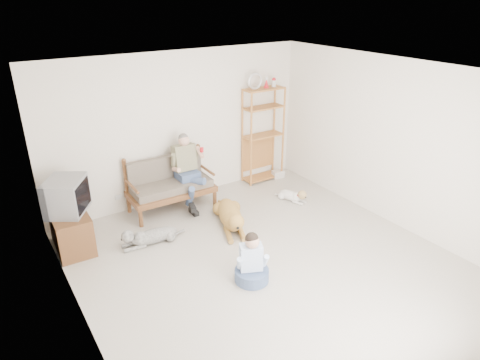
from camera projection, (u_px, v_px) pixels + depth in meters
floor at (269, 266)px, 6.13m from camera, size 5.50×5.50×0.00m
ceiling at (276, 75)px, 5.03m from camera, size 5.50×5.50×0.00m
wall_back at (180, 128)px, 7.68m from camera, size 5.00×0.00×5.00m
wall_front at (476, 294)px, 3.48m from camera, size 5.00×0.00×5.00m
wall_left at (75, 234)px, 4.33m from camera, size 0.00×5.50×5.50m
wall_right at (397, 145)px, 6.83m from camera, size 0.00×5.50×5.50m
loveseat at (170, 183)px, 7.57m from camera, size 1.51×0.73×0.95m
man at (189, 176)px, 7.50m from camera, size 0.51×0.73×1.18m
etagere at (263, 134)px, 8.54m from camera, size 0.85×0.37×2.21m
book_stack at (278, 174)px, 8.98m from camera, size 0.26×0.20×0.15m
tv_stand at (71, 231)px, 6.44m from camera, size 0.53×0.92×0.60m
crt_tv at (66, 196)px, 6.25m from camera, size 0.76×0.79×0.52m
wall_outlet at (119, 197)px, 7.47m from camera, size 0.12×0.02×0.08m
golden_retriever at (231, 216)px, 7.08m from camera, size 0.71×1.41×0.45m
shaggy_dog at (148, 236)px, 6.61m from camera, size 1.09×0.31×0.32m
terrier at (294, 196)px, 7.96m from camera, size 0.34×0.69×0.27m
child at (252, 264)px, 5.72m from camera, size 0.47×0.47×0.74m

